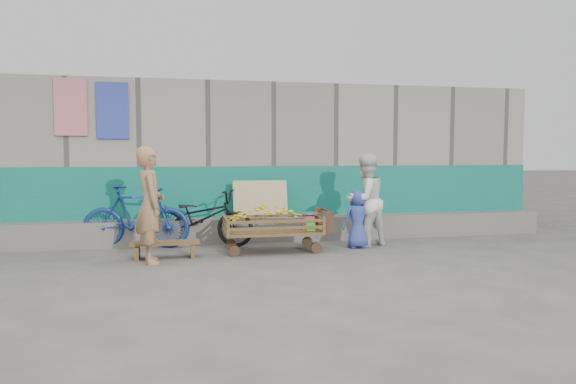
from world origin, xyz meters
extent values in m
plane|color=#51504A|center=(0.00, 0.00, 0.00)|extent=(80.00, 80.00, 0.00)
cube|color=gray|center=(0.00, 4.10, 1.50)|extent=(12.00, 3.00, 3.00)
cube|color=#166E58|center=(0.00, 2.58, 0.70)|extent=(12.00, 0.03, 1.40)
cube|color=#605E58|center=(0.00, 2.35, 0.23)|extent=(12.00, 0.50, 0.45)
cube|color=tan|center=(0.30, 2.22, 0.80)|extent=(1.00, 0.19, 0.68)
cube|color=#CA6E74|center=(-3.00, 2.56, 2.45)|extent=(0.55, 0.03, 1.00)
cube|color=#3244AB|center=(-2.30, 2.56, 2.40)|extent=(0.55, 0.03, 1.00)
cube|color=brown|center=(0.36, 1.28, 0.34)|extent=(1.61, 0.80, 0.04)
cylinder|color=#342817|center=(-0.31, 0.99, 0.09)|extent=(0.18, 0.05, 0.18)
cube|color=brown|center=(-0.41, 0.91, 0.48)|extent=(0.04, 0.04, 0.25)
cylinder|color=#342817|center=(-0.31, 1.58, 0.09)|extent=(0.18, 0.05, 0.18)
cube|color=brown|center=(-0.41, 1.66, 0.48)|extent=(0.04, 0.04, 0.25)
cylinder|color=#342817|center=(1.03, 0.99, 0.09)|extent=(0.18, 0.05, 0.18)
cube|color=brown|center=(1.14, 0.91, 0.48)|extent=(0.04, 0.04, 0.25)
cylinder|color=#342817|center=(1.03, 1.58, 0.09)|extent=(0.18, 0.05, 0.18)
cube|color=brown|center=(1.14, 1.66, 0.48)|extent=(0.04, 0.04, 0.25)
cube|color=brown|center=(0.36, 0.91, 0.45)|extent=(1.55, 0.04, 0.04)
cube|color=brown|center=(0.36, 0.91, 0.55)|extent=(1.55, 0.04, 0.04)
cube|color=brown|center=(0.36, 1.66, 0.45)|extent=(1.55, 0.04, 0.04)
cube|color=brown|center=(0.36, 1.66, 0.55)|extent=(1.55, 0.04, 0.04)
cube|color=brown|center=(-0.41, 1.28, 0.45)|extent=(0.04, 0.75, 0.04)
cube|color=brown|center=(-0.41, 1.28, 0.55)|extent=(0.04, 0.75, 0.04)
cube|color=brown|center=(1.14, 1.28, 0.45)|extent=(0.04, 0.75, 0.04)
cube|color=brown|center=(1.14, 1.28, 0.55)|extent=(0.04, 0.75, 0.04)
cylinder|color=#342817|center=(1.30, 1.28, 0.67)|extent=(0.04, 0.71, 0.04)
cube|color=#342817|center=(1.24, 1.61, 0.52)|extent=(0.16, 0.04, 0.36)
cube|color=#342817|center=(1.24, 0.95, 0.52)|extent=(0.16, 0.04, 0.36)
ellipsoid|color=yellow|center=(0.27, 1.28, 0.55)|extent=(1.16, 0.63, 0.39)
cylinder|color=#E74297|center=(0.99, 1.28, 0.47)|extent=(0.21, 0.21, 0.23)
cylinder|color=silver|center=(0.99, 1.28, 0.60)|extent=(0.03, 0.03, 0.05)
cylinder|color=silver|center=(0.99, 1.28, 0.63)|extent=(0.30, 0.30, 0.02)
cube|color=#3CE92D|center=(0.94, 1.03, 0.46)|extent=(0.14, 0.11, 0.20)
cube|color=brown|center=(-1.38, 1.08, 0.24)|extent=(1.06, 0.32, 0.04)
cube|color=brown|center=(-1.80, 1.08, 0.11)|extent=(0.06, 0.30, 0.21)
cube|color=brown|center=(-0.96, 1.08, 0.11)|extent=(0.06, 0.30, 0.21)
imported|color=#A57850|center=(-1.58, 0.78, 0.87)|extent=(0.53, 0.70, 1.74)
imported|color=white|center=(2.05, 1.45, 0.82)|extent=(0.97, 0.87, 1.63)
imported|color=#33459A|center=(1.86, 1.32, 0.50)|extent=(0.53, 0.38, 1.01)
imported|color=black|center=(-0.79, 2.05, 0.50)|extent=(2.02, 1.31, 1.00)
imported|color=navy|center=(-1.89, 2.05, 0.55)|extent=(1.89, 0.82, 1.10)
camera|label=1|loc=(-1.11, -7.07, 1.61)|focal=32.00mm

